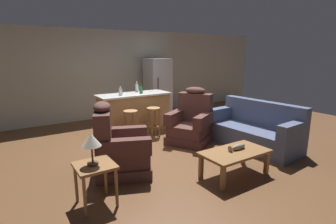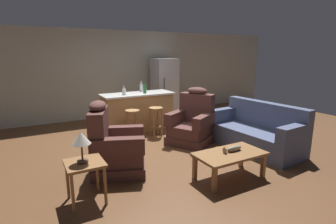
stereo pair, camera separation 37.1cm
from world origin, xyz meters
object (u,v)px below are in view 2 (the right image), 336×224
bar_stool_left (133,119)px  bottle_short_amber (124,91)px  bar_stool_right (156,116)px  bottle_wine_dark (141,87)px  fish_figurine (233,149)px  table_lamp (81,140)px  coffee_table (230,156)px  couch (257,132)px  recliner_near_island (192,124)px  bottle_tall_green (145,89)px  kitchen_island (138,112)px  recliner_near_lamp (114,147)px  refrigerator (164,87)px  end_table (85,169)px

bar_stool_left → bottle_short_amber: 0.79m
bar_stool_right → bottle_wine_dark: size_ratio=2.49×
fish_figurine → table_lamp: 2.28m
table_lamp → bottle_wine_dark: size_ratio=1.50×
coffee_table → bar_stool_right: size_ratio=1.62×
couch → recliner_near_island: size_ratio=1.63×
coffee_table → bottle_tall_green: bearing=90.7°
kitchen_island → bottle_tall_green: bottle_tall_green is taller
bar_stool_right → bottle_wine_dark: bearing=88.9°
recliner_near_lamp → bar_stool_right: (1.47, 1.40, 0.05)m
table_lamp → refrigerator: refrigerator is taller
recliner_near_island → bottle_short_amber: bearing=-81.8°
refrigerator → bottle_wine_dark: size_ratio=6.43×
coffee_table → bottle_tall_green: bottle_tall_green is taller
fish_figurine → couch: size_ratio=0.17×
couch → table_lamp: table_lamp is taller
recliner_near_island → bar_stool_left: recliner_near_island is taller
fish_figurine → bottle_short_amber: size_ratio=1.60×
bar_stool_right → bottle_wine_dark: bottle_wine_dark is taller
kitchen_island → bottle_short_amber: bottle_short_amber is taller
bar_stool_left → bottle_short_amber: bearing=88.3°
fish_figurine → bar_stool_left: 2.59m
refrigerator → bottle_short_amber: refrigerator is taller
bar_stool_left → refrigerator: size_ratio=0.39×
kitchen_island → bar_stool_right: (0.20, -0.63, -0.01)m
coffee_table → recliner_near_island: 1.76m
fish_figurine → bar_stool_left: size_ratio=0.50×
recliner_near_lamp → bottle_wine_dark: bottle_wine_dark is taller
recliner_near_lamp → bottle_wine_dark: bearing=78.9°
couch → bar_stool_right: bearing=-55.1°
end_table → bar_stool_left: 2.59m
recliner_near_island → kitchen_island: 1.60m
kitchen_island → bottle_wine_dark: (0.21, 0.24, 0.58)m
fish_figurine → recliner_near_island: recliner_near_island is taller
coffee_table → bottle_wine_dark: (-0.01, 3.39, 0.69)m
bar_stool_right → bottle_tall_green: 0.83m
kitchen_island → recliner_near_island: bearing=-65.0°
coffee_table → end_table: size_ratio=1.96×
end_table → couch: bearing=5.6°
coffee_table → table_lamp: size_ratio=2.68×
fish_figurine → bar_stool_left: bearing=105.5°
kitchen_island → bottle_short_amber: bearing=-168.9°
bar_stool_left → kitchen_island: bearing=58.1°
couch → recliner_near_lamp: recliner_near_lamp is taller
recliner_near_lamp → bottle_wine_dark: 2.79m
bottle_wine_dark → bar_stool_left: bearing=-124.8°
recliner_near_island → bar_stool_right: 0.95m
bar_stool_left → bar_stool_right: size_ratio=1.00×
bar_stool_right → bottle_short_amber: bottle_short_amber is taller
recliner_near_island → refrigerator: (0.73, 2.65, 0.46)m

